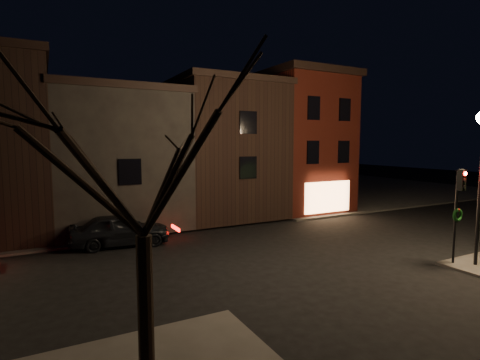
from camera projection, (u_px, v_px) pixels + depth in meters
name	position (u px, v px, depth m)	size (l,w,h in m)	color
ground	(275.00, 251.00, 18.29)	(120.00, 120.00, 0.00)	black
sidewalk_far_right	(323.00, 186.00, 45.18)	(30.00, 30.00, 0.12)	#2D2B28
corner_building	(295.00, 141.00, 29.81)	(6.50, 8.50, 10.50)	#4F160E
row_building_a	(215.00, 149.00, 27.75)	(7.30, 10.30, 9.40)	black
row_building_b	(114.00, 157.00, 24.44)	(7.80, 10.30, 8.40)	black
traffic_signal	(459.00, 201.00, 15.77)	(0.58, 0.38, 4.05)	black
bare_tree_left	(141.00, 135.00, 7.88)	(5.60, 5.60, 7.50)	black
parked_car_a	(121.00, 230.00, 19.16)	(1.97, 4.90, 1.67)	black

